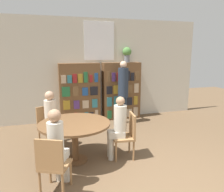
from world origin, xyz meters
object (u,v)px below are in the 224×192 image
(bookshelf_right, at_px, (121,91))
(librarian_standing, at_px, (123,86))
(reading_table, at_px, (75,128))
(seated_reader_right, at_px, (118,124))
(chair_far_side, at_px, (127,133))
(bookshelf_left, at_px, (80,93))
(seated_reader_back, at_px, (57,144))
(chair_near_camera, at_px, (53,163))
(chair_left_side, at_px, (48,124))
(flower_vase, at_px, (127,53))
(seated_reader_left, at_px, (52,117))

(bookshelf_right, height_order, librarian_standing, librarian_standing)
(reading_table, distance_m, librarian_standing, 2.51)
(seated_reader_right, xyz_separation_m, librarian_standing, (0.81, 1.98, 0.41))
(seated_reader_right, height_order, librarian_standing, librarian_standing)
(reading_table, xyz_separation_m, chair_far_side, (0.99, -0.13, -0.16))
(bookshelf_left, relative_size, seated_reader_back, 1.39)
(chair_near_camera, xyz_separation_m, seated_reader_back, (0.08, 0.17, 0.21))
(seated_reader_back, bearing_deg, seated_reader_right, 54.00)
(chair_left_side, bearing_deg, flower_vase, -176.28)
(bookshelf_right, bearing_deg, chair_left_side, -145.88)
(flower_vase, bearing_deg, chair_near_camera, -125.46)
(bookshelf_left, height_order, chair_near_camera, bookshelf_left)
(chair_left_side, xyz_separation_m, librarian_standing, (2.09, 1.00, 0.61))
(chair_near_camera, xyz_separation_m, chair_far_side, (1.42, 0.77, 0.00))
(librarian_standing, bearing_deg, seated_reader_back, -126.98)
(chair_left_side, height_order, chair_far_side, same)
(seated_reader_left, distance_m, seated_reader_back, 1.45)
(reading_table, xyz_separation_m, chair_near_camera, (-0.43, -0.90, -0.16))
(seated_reader_left, xyz_separation_m, seated_reader_back, (0.04, -1.45, -0.01))
(bookshelf_left, xyz_separation_m, reading_table, (-0.46, -2.38, -0.21))
(seated_reader_back, bearing_deg, bookshelf_left, 100.95)
(reading_table, height_order, chair_far_side, chair_far_side)
(chair_near_camera, relative_size, chair_left_side, 1.00)
(seated_reader_left, bearing_deg, flower_vase, -172.62)
(chair_far_side, xyz_separation_m, seated_reader_left, (-1.38, 0.85, 0.21))
(bookshelf_left, height_order, chair_left_side, bookshelf_left)
(chair_left_side, xyz_separation_m, seated_reader_back, (0.13, -1.61, 0.21))
(librarian_standing, bearing_deg, bookshelf_left, 156.60)
(bookshelf_left, xyz_separation_m, librarian_standing, (1.16, -0.50, 0.23))
(bookshelf_right, height_order, seated_reader_back, bookshelf_right)
(flower_vase, xyz_separation_m, seated_reader_back, (-2.26, -3.11, -1.30))
(reading_table, bearing_deg, bookshelf_left, 79.14)
(chair_near_camera, bearing_deg, chair_left_side, 117.00)
(seated_reader_back, relative_size, librarian_standing, 0.69)
(flower_vase, bearing_deg, reading_table, -128.71)
(chair_far_side, height_order, seated_reader_right, seated_reader_right)
(flower_vase, xyz_separation_m, librarian_standing, (-0.29, -0.51, -0.90))
(chair_near_camera, distance_m, chair_far_side, 1.61)
(bookshelf_left, bearing_deg, bookshelf_right, -0.01)
(bookshelf_left, bearing_deg, seated_reader_back, -104.53)
(seated_reader_back, height_order, librarian_standing, librarian_standing)
(chair_near_camera, distance_m, seated_reader_right, 1.48)
(reading_table, bearing_deg, librarian_standing, 49.26)
(chair_near_camera, distance_m, librarian_standing, 3.50)
(bookshelf_right, distance_m, seated_reader_right, 2.66)
(librarian_standing, bearing_deg, reading_table, -130.74)
(reading_table, distance_m, seated_reader_left, 0.82)
(bookshelf_right, xyz_separation_m, seated_reader_back, (-2.09, -3.11, -0.16))
(reading_table, relative_size, seated_reader_right, 1.08)
(reading_table, xyz_separation_m, librarian_standing, (1.61, 1.87, 0.45))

